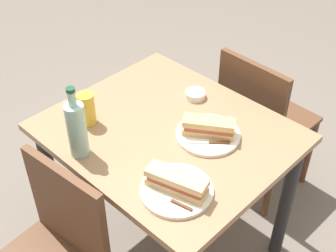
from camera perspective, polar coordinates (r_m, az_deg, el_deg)
ground_plane at (r=2.40m, az=-0.00°, el=-14.31°), size 8.00×8.00×0.00m
dining_table at (r=1.95m, az=-0.00°, el=-3.47°), size 0.94×0.80×0.75m
chair_near at (r=2.36m, az=11.23°, el=0.83°), size 0.41×0.41×0.86m
plate_near at (r=1.83m, az=4.97°, el=-1.10°), size 0.26×0.26×0.01m
baguette_sandwich_near at (r=1.80m, az=5.05°, el=-0.10°), size 0.21×0.17×0.07m
knife_near at (r=1.78m, az=5.14°, el=-2.03°), size 0.14×0.13×0.01m
plate_far at (r=1.61m, az=1.07°, el=-7.96°), size 0.26×0.26×0.01m
baguette_sandwich_far at (r=1.58m, az=1.08°, el=-6.93°), size 0.23×0.13×0.07m
knife_far at (r=1.56m, az=0.46°, el=-9.22°), size 0.18×0.05×0.01m
water_bottle at (r=1.71m, az=-11.23°, el=-0.31°), size 0.07×0.07×0.30m
beer_glass at (r=1.88m, az=-10.03°, el=2.09°), size 0.07×0.07×0.14m
olive_bowl at (r=2.03m, az=3.39°, el=3.90°), size 0.09×0.09×0.03m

